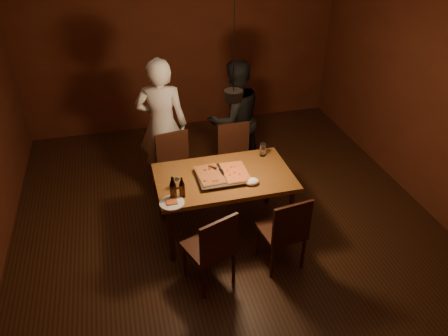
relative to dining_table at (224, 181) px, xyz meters
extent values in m
plane|color=#3B1C10|center=(0.06, -0.14, -0.68)|extent=(6.00, 6.00, 0.00)
plane|color=#5E2715|center=(0.06, 2.86, 0.72)|extent=(5.00, 0.00, 5.00)
plane|color=#5E2715|center=(2.56, -0.14, 0.72)|extent=(0.00, 6.00, 6.00)
cube|color=brown|center=(0.00, 0.00, 0.05)|extent=(1.50, 0.90, 0.05)
cylinder|color=#38190F|center=(-0.67, -0.37, -0.33)|extent=(0.06, 0.06, 0.70)
cylinder|color=#38190F|center=(0.67, -0.37, -0.33)|extent=(0.06, 0.06, 0.70)
cylinder|color=#38190F|center=(-0.67, 0.37, -0.33)|extent=(0.06, 0.06, 0.70)
cylinder|color=#38190F|center=(0.67, 0.37, -0.33)|extent=(0.06, 0.06, 0.70)
cube|color=#38190F|center=(-0.41, 0.69, -0.25)|extent=(0.48, 0.48, 0.04)
cube|color=#38190F|center=(-0.44, 0.88, -0.01)|extent=(0.42, 0.09, 0.45)
cube|color=#38190F|center=(0.37, 0.73, -0.25)|extent=(0.42, 0.42, 0.04)
cube|color=#38190F|center=(0.37, 0.92, -0.01)|extent=(0.42, 0.03, 0.45)
cube|color=#38190F|center=(-0.35, -0.74, -0.25)|extent=(0.54, 0.54, 0.04)
cube|color=#38190F|center=(-0.28, -0.91, -0.01)|extent=(0.40, 0.18, 0.45)
cube|color=#38190F|center=(0.44, -0.67, -0.25)|extent=(0.47, 0.47, 0.04)
cube|color=#38190F|center=(0.46, -0.86, -0.01)|extent=(0.42, 0.08, 0.45)
cube|color=silver|center=(-0.03, -0.04, 0.10)|extent=(0.59, 0.50, 0.05)
cube|color=maroon|center=(-0.17, -0.03, 0.13)|extent=(0.29, 0.42, 0.02)
cube|color=gold|center=(0.11, -0.04, 0.13)|extent=(0.27, 0.42, 0.02)
cylinder|color=black|center=(-0.60, -0.28, 0.16)|extent=(0.07, 0.07, 0.17)
cone|color=black|center=(-0.60, -0.28, 0.29)|extent=(0.07, 0.07, 0.09)
cylinder|color=black|center=(-0.51, -0.27, 0.15)|extent=(0.06, 0.06, 0.15)
cone|color=black|center=(-0.51, -0.27, 0.26)|extent=(0.06, 0.06, 0.08)
cylinder|color=silver|center=(-0.54, -0.10, 0.13)|extent=(0.07, 0.07, 0.11)
cylinder|color=silver|center=(0.55, 0.31, 0.15)|extent=(0.08, 0.08, 0.16)
cylinder|color=white|center=(-0.63, -0.36, 0.08)|extent=(0.25, 0.25, 0.02)
cube|color=gold|center=(-0.63, -0.36, 0.10)|extent=(0.11, 0.09, 0.01)
ellipsoid|color=white|center=(0.25, -0.23, 0.11)|extent=(0.16, 0.12, 0.07)
imported|color=silver|center=(-0.52, 1.14, 0.20)|extent=(0.72, 0.56, 1.76)
imported|color=black|center=(0.47, 1.22, 0.13)|extent=(0.91, 0.78, 1.61)
cylinder|color=black|center=(0.06, -0.14, 1.07)|extent=(0.18, 0.18, 0.10)
cylinder|color=black|center=(0.06, -0.14, 1.62)|extent=(0.01, 0.01, 1.00)
camera|label=1|loc=(-1.01, -3.87, 2.73)|focal=35.00mm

